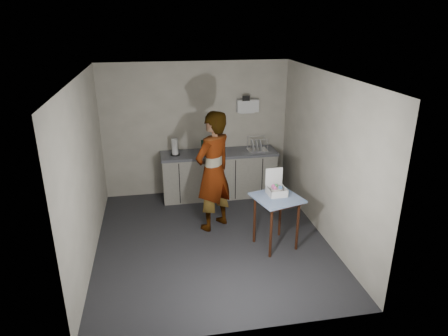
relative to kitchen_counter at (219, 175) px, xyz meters
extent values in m
plane|color=#242428|center=(-0.40, -1.70, -0.43)|extent=(4.00, 4.00, 0.00)
cube|color=#B0AA99|center=(-0.40, 0.29, 0.87)|extent=(3.60, 0.02, 2.60)
cube|color=#B0AA99|center=(1.39, -1.70, 0.87)|extent=(0.02, 4.00, 2.60)
cube|color=#B0AA99|center=(-2.19, -1.70, 0.87)|extent=(0.02, 4.00, 2.60)
cube|color=white|center=(-0.40, -1.70, 2.17)|extent=(3.60, 4.00, 0.01)
cube|color=black|center=(0.00, 0.00, -0.39)|extent=(2.20, 0.52, 0.08)
cube|color=#A9A397|center=(0.00, 0.00, 0.00)|extent=(2.20, 0.58, 0.86)
cube|color=#52555D|center=(0.00, 0.00, 0.46)|extent=(2.24, 0.62, 0.05)
cube|color=black|center=(-0.80, -0.29, 0.00)|extent=(0.02, 0.01, 0.80)
cube|color=black|center=(-0.27, -0.29, 0.00)|extent=(0.02, 0.01, 0.80)
cube|color=black|center=(0.27, -0.29, 0.00)|extent=(0.01, 0.01, 0.80)
cube|color=black|center=(0.80, -0.29, 0.00)|extent=(0.02, 0.01, 0.80)
cube|color=white|center=(0.60, 0.22, 1.32)|extent=(0.42, 0.16, 0.24)
cube|color=white|center=(0.60, 0.27, 1.18)|extent=(0.30, 0.06, 0.04)
cube|color=black|center=(0.55, 0.13, 1.48)|extent=(0.14, 0.02, 0.10)
cylinder|color=#3D1B0D|center=(0.38, -2.30, -0.04)|extent=(0.04, 0.04, 0.77)
cylinder|color=#3D1B0D|center=(0.84, -2.17, -0.04)|extent=(0.04, 0.04, 0.77)
cylinder|color=#3D1B0D|center=(0.25, -1.84, -0.04)|extent=(0.04, 0.04, 0.77)
cylinder|color=#3D1B0D|center=(0.71, -1.71, -0.04)|extent=(0.04, 0.04, 0.77)
cube|color=#3D1B0D|center=(0.55, -2.01, 0.36)|extent=(0.70, 0.70, 0.04)
cube|color=#1A4C9D|center=(0.55, -2.01, 0.39)|extent=(0.80, 0.80, 0.03)
imported|color=#B2A593|center=(-0.30, -1.23, 0.58)|extent=(0.88, 0.83, 2.01)
imported|color=black|center=(-0.14, -0.07, 0.63)|extent=(0.16, 0.16, 0.29)
cylinder|color=red|center=(0.05, 0.07, 0.54)|extent=(0.06, 0.06, 0.11)
cylinder|color=black|center=(-0.30, 0.03, 0.61)|extent=(0.07, 0.07, 0.25)
cylinder|color=black|center=(-0.84, -0.01, 0.49)|extent=(0.18, 0.18, 0.02)
cylinder|color=white|center=(-0.84, -0.01, 0.65)|extent=(0.12, 0.12, 0.30)
cube|color=white|center=(0.75, -0.03, 0.49)|extent=(0.38, 0.29, 0.02)
cylinder|color=white|center=(0.58, -0.15, 0.63)|extent=(0.01, 0.01, 0.25)
cylinder|color=white|center=(0.92, -0.15, 0.63)|extent=(0.01, 0.01, 0.25)
cylinder|color=white|center=(0.58, 0.09, 0.63)|extent=(0.01, 0.01, 0.25)
cylinder|color=white|center=(0.92, 0.09, 0.63)|extent=(0.01, 0.01, 0.25)
cylinder|color=white|center=(0.66, -0.03, 0.61)|extent=(0.05, 0.21, 0.21)
cylinder|color=white|center=(0.73, -0.03, 0.61)|extent=(0.05, 0.21, 0.21)
cylinder|color=white|center=(0.81, -0.03, 0.61)|extent=(0.05, 0.21, 0.21)
cube|color=white|center=(0.56, -1.93, 0.41)|extent=(0.29, 0.29, 0.01)
cube|color=white|center=(0.57, -2.06, 0.47)|extent=(0.27, 0.02, 0.10)
cube|color=white|center=(0.55, -1.80, 0.47)|extent=(0.27, 0.02, 0.10)
cube|color=white|center=(0.43, -1.93, 0.47)|extent=(0.02, 0.27, 0.10)
cube|color=white|center=(0.69, -1.92, 0.47)|extent=(0.02, 0.27, 0.10)
cube|color=white|center=(0.55, -1.79, 0.65)|extent=(0.27, 0.03, 0.27)
cylinder|color=white|center=(0.56, -1.93, 0.47)|extent=(0.18, 0.18, 0.10)
sphere|color=#FF5DB5|center=(0.52, -1.96, 0.54)|extent=(0.06, 0.06, 0.06)
sphere|color=#518ADE|center=(0.61, -1.96, 0.54)|extent=(0.06, 0.06, 0.06)
sphere|color=#55D06C|center=(0.56, -1.88, 0.54)|extent=(0.06, 0.06, 0.06)
sphere|color=#FF5DB5|center=(0.52, -1.89, 0.54)|extent=(0.06, 0.06, 0.06)
camera|label=1|loc=(-1.20, -7.20, 2.95)|focal=32.00mm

